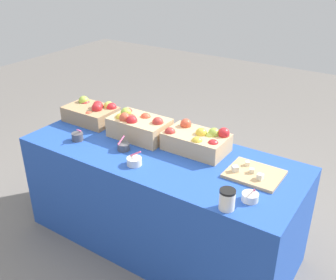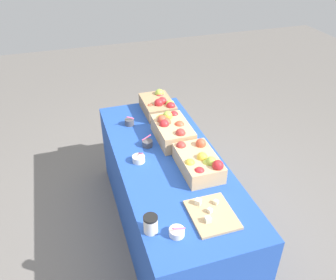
{
  "view_description": "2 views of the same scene",
  "coord_description": "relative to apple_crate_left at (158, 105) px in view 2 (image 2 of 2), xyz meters",
  "views": [
    {
      "loc": [
        1.3,
        -1.87,
        1.97
      ],
      "look_at": [
        0.02,
        0.07,
        0.8
      ],
      "focal_mm": 41.84,
      "sensor_mm": 36.0,
      "label": 1
    },
    {
      "loc": [
        2.03,
        -0.66,
        2.32
      ],
      "look_at": [
        -0.14,
        0.04,
        0.82
      ],
      "focal_mm": 37.86,
      "sensor_mm": 36.0,
      "label": 2
    }
  ],
  "objects": [
    {
      "name": "ground_plane",
      "position": [
        0.72,
        -0.13,
        -0.81
      ],
      "size": [
        10.0,
        10.0,
        0.0
      ],
      "primitive_type": "plane",
      "color": "slate"
    },
    {
      "name": "sample_bowl_near",
      "position": [
        0.68,
        -0.36,
        -0.05
      ],
      "size": [
        0.09,
        0.09,
        0.1
      ],
      "color": "silver",
      "rests_on": "table"
    },
    {
      "name": "sample_bowl_extra",
      "position": [
        1.44,
        -0.32,
        -0.05
      ],
      "size": [
        0.09,
        0.1,
        0.1
      ],
      "color": "silver",
      "rests_on": "table"
    },
    {
      "name": "sample_bowl_far",
      "position": [
        0.14,
        -0.3,
        -0.04
      ],
      "size": [
        0.08,
        0.08,
        0.1
      ],
      "color": "#4C4C51",
      "rests_on": "table"
    },
    {
      "name": "apple_crate_right",
      "position": [
        0.92,
        0.03,
        0.0
      ],
      "size": [
        0.41,
        0.25,
        0.17
      ],
      "color": "tan",
      "rests_on": "table"
    },
    {
      "name": "table",
      "position": [
        0.72,
        -0.13,
        -0.44
      ],
      "size": [
        1.9,
        0.76,
        0.74
      ],
      "primitive_type": "cube",
      "color": "#234CAD",
      "rests_on": "ground_plane"
    },
    {
      "name": "sample_bowl_mid",
      "position": [
        0.5,
        -0.24,
        -0.05
      ],
      "size": [
        0.08,
        0.08,
        0.09
      ],
      "color": "#4C4C51",
      "rests_on": "table"
    },
    {
      "name": "apple_crate_left",
      "position": [
        0.0,
        0.0,
        0.0
      ],
      "size": [
        0.39,
        0.26,
        0.17
      ],
      "color": "tan",
      "rests_on": "table"
    },
    {
      "name": "apple_crate_middle",
      "position": [
        0.46,
        -0.02,
        0.01
      ],
      "size": [
        0.41,
        0.25,
        0.2
      ],
      "color": "tan",
      "rests_on": "table"
    },
    {
      "name": "cutting_board_front",
      "position": [
        1.35,
        -0.06,
        -0.06
      ],
      "size": [
        0.32,
        0.26,
        0.05
      ],
      "color": "tan",
      "rests_on": "table"
    },
    {
      "name": "coffee_cup",
      "position": [
        1.36,
        -0.45,
        -0.01
      ],
      "size": [
        0.09,
        0.09,
        0.11
      ],
      "color": "silver",
      "rests_on": "table"
    }
  ]
}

